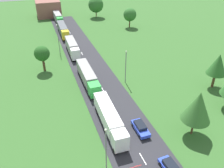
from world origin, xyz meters
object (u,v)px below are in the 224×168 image
Objects in this scene: lamppost_second at (126,65)px; tree_pine at (96,5)px; truck_second at (88,76)px; tree_birch at (42,54)px; tree_elm at (198,106)px; truck_lead at (109,118)px; car_second at (140,128)px; tree_lime at (218,64)px; distant_building at (48,9)px; tree_maple at (130,15)px; lamppost_lead at (106,150)px; truck_third at (72,47)px; car_lead at (171,168)px; truck_fourth at (63,29)px; lamppost_third at (58,38)px; truck_fifth at (58,17)px.

lamppost_second is 59.30m from tree_pine.
truck_second is 14.16m from tree_birch.
truck_lead is at bearing 154.07° from tree_elm.
lamppost_second is at bearing 76.86° from car_second.
tree_lime is 81.40m from distant_building.
lamppost_second is 43.47m from tree_maple.
lamppost_lead is at bearing -155.20° from tree_lime.
tree_elm reaches higher than truck_third.
car_lead is at bearing -19.13° from lamppost_lead.
tree_birch is at bearing -143.06° from tree_maple.
truck_fourth is at bearing 86.83° from lamppost_lead.
tree_lime is at bearing -30.40° from tree_birch.
tree_maple is at bearing 36.94° from tree_birch.
car_lead is 41.43m from tree_birch.
tree_pine reaches higher than truck_second.
lamppost_lead is at bearing -111.33° from truck_lead.
truck_second is 29.50m from tree_lime.
lamppost_lead is at bearing -104.84° from tree_pine.
tree_birch is at bearing 149.60° from tree_lime.
truck_third is 1.80× the size of tree_birch.
lamppost_third reaches higher than tree_birch.
distant_building is at bearing 136.42° from tree_maple.
tree_lime is at bearing -45.73° from lamppost_third.
truck_lead is 34.87m from truck_third.
truck_second is 28.74m from car_lead.
tree_birch is (-9.23, 10.38, 2.74)m from truck_second.
truck_second is at bearing -89.63° from truck_third.
tree_elm reaches higher than distant_building.
distant_building is (-2.22, 46.13, 1.33)m from truck_third.
lamppost_third is at bearing 95.70° from truck_lead.
tree_birch is (-9.20, 26.50, 2.70)m from truck_lead.
lamppost_third is at bearing -91.76° from distant_building.
tree_maple reaches higher than car_lead.
car_lead is at bearing -143.40° from tree_elm.
truck_lead is 13.29m from car_lead.
truck_fifth is (0.47, 35.08, -0.01)m from truck_third.
lamppost_third is 44.18m from tree_lime.
tree_pine reaches higher than truck_third.
truck_fourth is (-0.12, 36.96, 0.00)m from truck_second.
lamppost_second is at bearing -80.68° from distant_building.
tree_pine is at bearing 72.25° from truck_second.
car_second is at bearing 157.08° from tree_elm.
truck_third is at bearing 85.52° from lamppost_lead.
truck_second is 64.94m from distant_building.
truck_fourth is at bearing 90.10° from truck_lead.
tree_birch is at bearing 144.77° from lamppost_second.
lamppost_third is at bearing -121.38° from tree_pine.
lamppost_third is at bearing 90.18° from lamppost_lead.
car_lead is at bearing -141.67° from tree_lime.
tree_maple reaches higher than truck_fifth.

